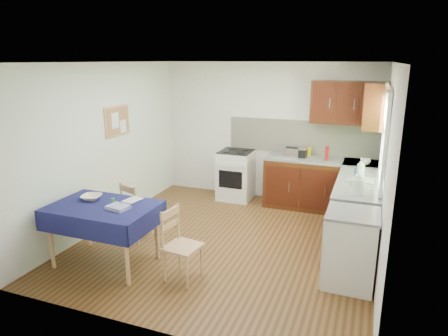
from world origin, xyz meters
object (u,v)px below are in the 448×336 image
at_px(toaster, 292,153).
at_px(chair_near, 179,243).
at_px(chair_far, 136,210).
at_px(dining_table, 103,213).
at_px(kettle, 358,185).
at_px(sandwich_press, 298,152).
at_px(dish_rack, 360,179).

bearing_deg(toaster, chair_near, -122.59).
relative_size(chair_far, toaster, 3.52).
relative_size(dining_table, chair_far, 1.51).
bearing_deg(kettle, chair_far, -171.05).
xyz_separation_m(toaster, sandwich_press, (0.09, 0.12, -0.00)).
relative_size(chair_near, sandwich_press, 3.05).
xyz_separation_m(sandwich_press, kettle, (1.07, -1.78, 0.04)).
xyz_separation_m(chair_near, dish_rack, (1.90, 1.84, 0.46)).
relative_size(toaster, dish_rack, 0.64).
relative_size(chair_far, chair_near, 0.99).
xyz_separation_m(dish_rack, kettle, (-0.01, -0.65, 0.10)).
xyz_separation_m(chair_far, toaster, (1.79, 2.12, 0.53)).
distance_m(dining_table, dish_rack, 3.49).
xyz_separation_m(toaster, kettle, (1.16, -1.66, 0.04)).
relative_size(chair_far, kettle, 3.16).
distance_m(sandwich_press, dish_rack, 1.56).
bearing_deg(chair_far, chair_near, 164.66).
bearing_deg(chair_near, kettle, -50.12).
bearing_deg(chair_near, toaster, -6.84).
bearing_deg(toaster, dish_rack, -59.09).
relative_size(chair_far, dish_rack, 2.26).
bearing_deg(dining_table, kettle, 10.54).
relative_size(sandwich_press, kettle, 1.04).
height_order(chair_near, sandwich_press, sandwich_press).
height_order(dining_table, chair_near, chair_near).
distance_m(chair_near, dish_rack, 2.69).
bearing_deg(dish_rack, chair_near, -159.94).
distance_m(sandwich_press, kettle, 2.07).
xyz_separation_m(toaster, dish_rack, (1.17, -1.01, -0.06)).
height_order(dining_table, sandwich_press, sandwich_press).
distance_m(chair_far, chair_near, 1.29).
bearing_deg(dish_rack, chair_far, 176.47).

